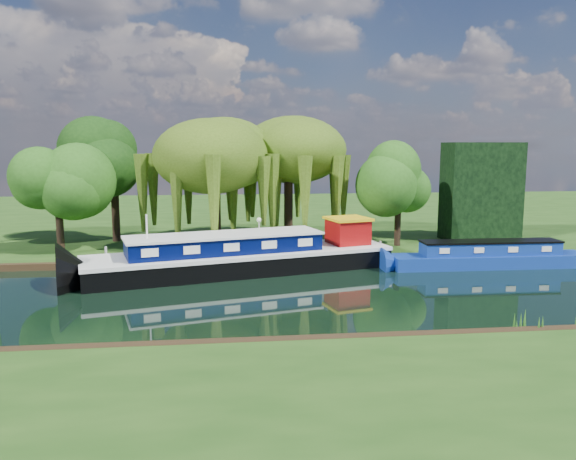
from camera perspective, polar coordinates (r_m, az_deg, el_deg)
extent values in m
plane|color=black|center=(31.13, -2.64, -6.70)|extent=(120.00, 120.00, 0.00)
cube|color=#1C4011|center=(64.49, -4.68, 1.45)|extent=(120.00, 52.00, 0.45)
cube|color=black|center=(36.88, -4.73, -3.50)|extent=(20.39, 9.34, 1.33)
cube|color=silver|center=(36.73, -4.75, -2.32)|extent=(20.52, 9.46, 0.24)
cube|color=#020A3A|center=(36.32, -6.44, -1.41)|extent=(12.75, 6.22, 1.05)
cube|color=silver|center=(36.22, -6.45, -0.49)|extent=(13.02, 6.49, 0.13)
cube|color=maroon|center=(39.42, 6.09, -0.17)|extent=(2.97, 2.97, 1.66)
cube|color=yellow|center=(39.29, 6.12, 1.15)|extent=(3.31, 3.31, 0.18)
cylinder|color=silver|center=(35.28, -14.12, -0.59)|extent=(0.11, 0.11, 2.66)
cube|color=navy|center=(40.63, 19.79, -3.04)|extent=(13.51, 2.42, 1.01)
cube|color=navy|center=(40.47, 19.86, -1.75)|extent=(9.46, 1.80, 0.84)
cube|color=black|center=(40.39, 19.89, -1.09)|extent=(9.57, 1.92, 0.11)
cube|color=silver|center=(38.27, 15.63, -2.06)|extent=(0.67, 0.06, 0.36)
cube|color=silver|center=(39.19, 18.84, -1.96)|extent=(0.67, 0.06, 0.36)
cube|color=silver|center=(40.23, 21.90, -1.86)|extent=(0.67, 0.06, 0.36)
cube|color=silver|center=(41.37, 24.80, -1.76)|extent=(0.67, 0.06, 0.36)
imported|color=maroon|center=(37.14, -16.55, -4.54)|extent=(3.54, 2.93, 0.64)
cylinder|color=black|center=(43.62, -7.31, 2.01)|extent=(0.73, 0.73, 5.62)
ellipsoid|color=#395211|center=(43.35, -7.41, 7.34)|extent=(7.84, 7.84, 5.07)
cylinder|color=black|center=(45.09, 0.04, 2.24)|extent=(0.78, 0.78, 5.54)
ellipsoid|color=#395211|center=(44.83, 0.04, 7.33)|extent=(7.56, 7.56, 4.89)
cylinder|color=black|center=(43.45, -22.24, 1.53)|extent=(0.51, 0.51, 5.80)
ellipsoid|color=#235214|center=(43.25, -22.41, 4.65)|extent=(4.74, 4.74, 4.74)
cylinder|color=black|center=(47.62, -17.18, 3.07)|extent=(0.67, 0.67, 6.99)
ellipsoid|color=black|center=(47.45, -17.33, 6.51)|extent=(5.59, 5.59, 5.59)
cylinder|color=black|center=(44.43, 11.11, 1.84)|extent=(0.47, 0.47, 5.32)
ellipsoid|color=#235214|center=(44.23, 11.19, 4.64)|extent=(4.26, 4.26, 4.26)
cube|color=black|center=(48.86, 19.00, 3.71)|extent=(6.00, 3.00, 8.00)
cylinder|color=silver|center=(41.08, -2.94, -0.74)|extent=(0.10, 0.10, 2.20)
sphere|color=white|center=(40.90, -2.96, 1.03)|extent=(0.36, 0.36, 0.36)
cylinder|color=silver|center=(39.86, -18.00, -2.32)|extent=(0.16, 0.16, 1.00)
cylinder|color=silver|center=(39.10, -9.35, -2.22)|extent=(0.16, 0.16, 1.00)
cylinder|color=silver|center=(39.36, 0.89, -2.03)|extent=(0.16, 0.16, 1.00)
cylinder|color=silver|center=(40.56, 9.33, -1.83)|extent=(0.16, 0.16, 1.00)
cone|color=#235717|center=(26.88, 22.98, -8.65)|extent=(1.20, 1.20, 1.10)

